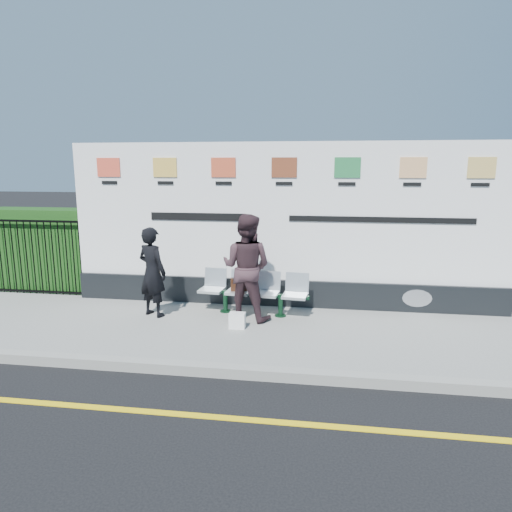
% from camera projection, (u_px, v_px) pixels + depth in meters
% --- Properties ---
extents(ground, '(80.00, 80.00, 0.00)m').
position_uv_depth(ground, '(206.00, 417.00, 5.00)').
color(ground, black).
extents(pavement, '(14.00, 3.00, 0.12)m').
position_uv_depth(pavement, '(245.00, 331.00, 7.41)').
color(pavement, gray).
rests_on(pavement, ground).
extents(kerb, '(14.00, 0.18, 0.14)m').
position_uv_depth(kerb, '(225.00, 371.00, 5.95)').
color(kerb, gray).
rests_on(kerb, ground).
extents(yellow_line, '(14.00, 0.10, 0.01)m').
position_uv_depth(yellow_line, '(206.00, 416.00, 5.00)').
color(yellow_line, yellow).
rests_on(yellow_line, ground).
extents(billboard, '(8.00, 0.30, 3.00)m').
position_uv_depth(billboard, '(284.00, 237.00, 8.38)').
color(billboard, black).
rests_on(billboard, pavement).
extents(hedge, '(2.35, 0.70, 1.70)m').
position_uv_depth(hedge, '(46.00, 249.00, 9.64)').
color(hedge, '#1A4414').
rests_on(hedge, pavement).
extents(railing, '(2.05, 0.06, 1.54)m').
position_uv_depth(railing, '(33.00, 257.00, 9.21)').
color(railing, black).
rests_on(railing, pavement).
extents(bench, '(1.96, 0.70, 0.41)m').
position_uv_depth(bench, '(253.00, 303.00, 8.05)').
color(bench, silver).
rests_on(bench, pavement).
extents(woman_left, '(0.67, 0.57, 1.56)m').
position_uv_depth(woman_left, '(152.00, 272.00, 7.86)').
color(woman_left, black).
rests_on(woman_left, pavement).
extents(woman_right, '(1.01, 0.86, 1.80)m').
position_uv_depth(woman_right, '(246.00, 267.00, 7.68)').
color(woman_right, '#3B262C').
rests_on(woman_right, pavement).
extents(handbag_brown, '(0.30, 0.18, 0.22)m').
position_uv_depth(handbag_brown, '(239.00, 284.00, 8.05)').
color(handbag_brown, black).
rests_on(handbag_brown, bench).
extents(carrier_bag_white, '(0.26, 0.15, 0.26)m').
position_uv_depth(carrier_bag_white, '(237.00, 321.00, 7.35)').
color(carrier_bag_white, white).
rests_on(carrier_bag_white, pavement).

